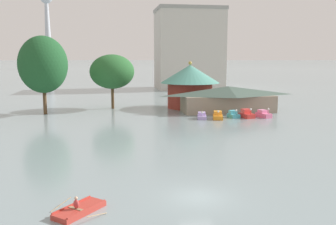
# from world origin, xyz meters

# --- Properties ---
(ground_plane) EXTENTS (2000.00, 2000.00, 0.00)m
(ground_plane) POSITION_xyz_m (0.00, 0.00, 0.00)
(ground_plane) COLOR gray
(rowboat_with_rower) EXTENTS (3.69, 3.71, 1.20)m
(rowboat_with_rower) POSITION_xyz_m (-8.39, -1.35, 0.21)
(rowboat_with_rower) COLOR #B7382D
(rowboat_with_rower) RESTS_ON ground
(pedal_boat_lavender) EXTENTS (1.84, 2.64, 1.38)m
(pedal_boat_lavender) POSITION_xyz_m (9.05, 33.41, 0.44)
(pedal_boat_lavender) COLOR #B299D8
(pedal_boat_lavender) RESTS_ON ground
(pedal_boat_orange) EXTENTS (2.19, 3.24, 1.60)m
(pedal_boat_orange) POSITION_xyz_m (11.59, 32.80, 0.51)
(pedal_boat_orange) COLOR orange
(pedal_boat_orange) RESTS_ON ground
(pedal_boat_cyan) EXTENTS (1.71, 2.42, 1.50)m
(pedal_boat_cyan) POSITION_xyz_m (14.63, 33.77, 0.48)
(pedal_boat_cyan) COLOR #4CB7CC
(pedal_boat_cyan) RESTS_ON ground
(pedal_boat_red) EXTENTS (2.29, 2.80, 1.75)m
(pedal_boat_red) POSITION_xyz_m (16.72, 33.10, 0.59)
(pedal_boat_red) COLOR red
(pedal_boat_red) RESTS_ON ground
(pedal_boat_pink) EXTENTS (2.13, 3.08, 1.71)m
(pedal_boat_pink) POSITION_xyz_m (19.73, 33.19, 0.50)
(pedal_boat_pink) COLOR pink
(pedal_boat_pink) RESTS_ON ground
(boathouse) EXTENTS (18.10, 6.97, 4.77)m
(boathouse) POSITION_xyz_m (15.72, 39.99, 2.51)
(boathouse) COLOR gray
(boathouse) RESTS_ON ground
(green_roof_pavilion) EXTENTS (11.76, 11.76, 9.24)m
(green_roof_pavilion) POSITION_xyz_m (10.07, 46.77, 4.87)
(green_roof_pavilion) COLOR #993328
(green_roof_pavilion) RESTS_ON ground
(shoreline_tree_tall_left) EXTENTS (8.48, 8.48, 13.77)m
(shoreline_tree_tall_left) POSITION_xyz_m (-17.20, 42.86, 8.77)
(shoreline_tree_tall_left) COLOR brown
(shoreline_tree_tall_left) RESTS_ON ground
(shoreline_tree_mid) EXTENTS (8.63, 8.63, 10.58)m
(shoreline_tree_mid) POSITION_xyz_m (-5.18, 48.02, 7.24)
(shoreline_tree_mid) COLOR brown
(shoreline_tree_mid) RESTS_ON ground
(background_building_block) EXTENTS (20.59, 15.75, 25.09)m
(background_building_block) POSITION_xyz_m (19.78, 91.22, 12.56)
(background_building_block) COLOR beige
(background_building_block) RESTS_ON ground
(distant_broadcast_tower) EXTENTS (9.56, 9.56, 122.39)m
(distant_broadcast_tower) POSITION_xyz_m (-50.47, 284.59, 51.66)
(distant_broadcast_tower) COLOR #B7BCC6
(distant_broadcast_tower) RESTS_ON ground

